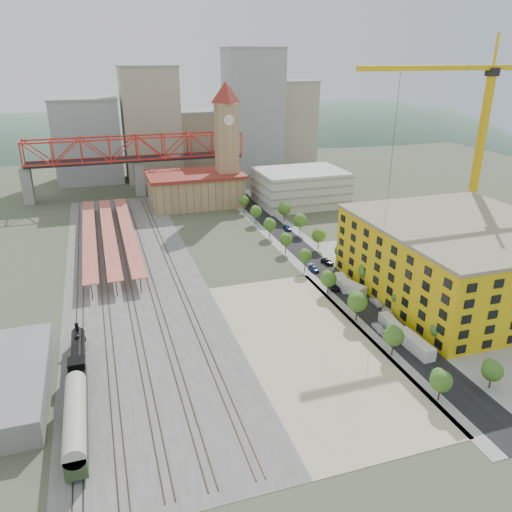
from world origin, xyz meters
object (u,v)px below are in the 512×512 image
object	(u,v)px
site_trailer_d	(343,283)
coach	(76,422)
clock_tower	(226,133)
locomotive	(78,361)
tower_crane	(473,122)
site_trailer_a	(415,344)
site_trailer_c	(348,286)
construction_building	(462,259)
car_0	(390,338)
site_trailer_b	(392,325)

from	to	relation	value
site_trailer_d	coach	bearing A→B (deg)	-138.52
clock_tower	locomotive	distance (m)	123.75
tower_crane	site_trailer_d	world-z (taller)	tower_crane
tower_crane	site_trailer_a	bearing A→B (deg)	-134.58
site_trailer_c	site_trailer_a	bearing A→B (deg)	-108.54
clock_tower	coach	xyz separation A→B (m)	(-58.00, -125.48, -25.39)
construction_building	car_0	xyz separation A→B (m)	(-29.00, -15.35, -8.64)
clock_tower	coach	bearing A→B (deg)	-114.81
tower_crane	site_trailer_a	xyz separation A→B (m)	(-47.84, -48.55, -37.33)
locomotive	coach	bearing A→B (deg)	-90.00
clock_tower	site_trailer_c	bearing A→B (deg)	-84.95
locomotive	tower_crane	distance (m)	124.52
clock_tower	tower_crane	size ratio (longest dim) A/B	0.83
site_trailer_a	coach	bearing A→B (deg)	-177.29
locomotive	site_trailer_a	xyz separation A→B (m)	(66.00, -13.72, -0.83)
site_trailer_a	site_trailer_c	bearing A→B (deg)	87.77
coach	site_trailer_a	distance (m)	66.27
locomotive	site_trailer_c	xyz separation A→B (m)	(66.00, 15.52, -0.81)
tower_crane	car_0	distance (m)	77.27
locomotive	clock_tower	bearing A→B (deg)	61.33
locomotive	tower_crane	xyz separation A→B (m)	(113.84, 34.83, 36.50)
construction_building	car_0	world-z (taller)	construction_building
site_trailer_c	car_0	world-z (taller)	site_trailer_c
coach	site_trailer_b	xyz separation A→B (m)	(66.00, 14.24, -2.10)
construction_building	coach	bearing A→B (deg)	-164.52
locomotive	site_trailer_a	bearing A→B (deg)	-11.74
site_trailer_a	site_trailer_d	distance (m)	32.10
locomotive	site_trailer_c	world-z (taller)	locomotive
tower_crane	site_trailer_b	bearing A→B (deg)	-140.09
clock_tower	coach	distance (m)	140.55
locomotive	site_trailer_d	size ratio (longest dim) A/B	2.70
clock_tower	construction_building	size ratio (longest dim) A/B	1.03
tower_crane	car_0	world-z (taller)	tower_crane
locomotive	tower_crane	size ratio (longest dim) A/B	0.38
clock_tower	construction_building	xyz separation A→B (m)	(34.00, -99.99, -19.29)
site_trailer_b	site_trailer_c	distance (m)	20.71
coach	tower_crane	bearing A→B (deg)	25.48
construction_building	locomotive	bearing A→B (deg)	-176.23
clock_tower	site_trailer_b	world-z (taller)	clock_tower
tower_crane	site_trailer_c	distance (m)	63.67
locomotive	tower_crane	bearing A→B (deg)	17.01
construction_building	coach	xyz separation A→B (m)	(-92.00, -25.49, -6.10)
locomotive	construction_building	bearing A→B (deg)	3.77
clock_tower	tower_crane	distance (m)	91.06
locomotive	site_trailer_c	size ratio (longest dim) A/B	2.32
site_trailer_c	site_trailer_d	bearing A→B (deg)	71.46
construction_building	site_trailer_d	xyz separation A→B (m)	(-26.00, 12.32, -8.20)
site_trailer_b	tower_crane	bearing A→B (deg)	43.60
site_trailer_c	site_trailer_d	xyz separation A→B (m)	(0.00, 2.86, -0.20)
construction_building	locomotive	xyz separation A→B (m)	(-92.00, -6.07, -7.19)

